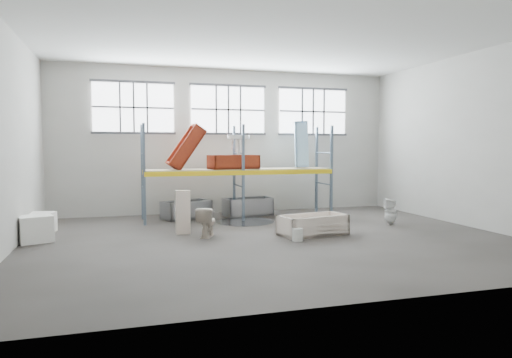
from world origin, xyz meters
name	(u,v)px	position (x,y,z in m)	size (l,w,h in m)	color
floor	(273,240)	(0.00, 0.00, -0.05)	(12.00, 10.00, 0.10)	#4E4843
ceiling	(273,35)	(0.00, 0.00, 5.05)	(12.00, 10.00, 0.10)	silver
wall_back	(228,141)	(0.00, 5.05, 2.50)	(12.00, 0.10, 5.00)	#9E9B93
wall_front	(384,134)	(0.00, -5.05, 2.50)	(12.00, 0.10, 5.00)	#A09D94
wall_left	(3,138)	(-6.05, 0.00, 2.50)	(0.10, 10.00, 5.00)	#AAA69D
wall_right	(474,140)	(6.05, 0.00, 2.50)	(0.10, 10.00, 5.00)	beige
window_left	(134,108)	(-3.20, 4.94, 3.60)	(2.60, 0.04, 1.60)	white
window_mid	(228,110)	(0.00, 4.94, 3.60)	(2.60, 0.04, 1.60)	white
window_right	(313,112)	(3.20, 4.94, 3.60)	(2.60, 0.04, 1.60)	white
rack_upright_la	(144,174)	(-3.00, 2.90, 1.50)	(0.08, 0.08, 3.00)	slate
rack_upright_lb	(142,172)	(-3.00, 4.10, 1.50)	(0.08, 0.08, 3.00)	slate
rack_upright_ma	(243,173)	(0.00, 2.90, 1.50)	(0.08, 0.08, 3.00)	slate
rack_upright_mb	(234,171)	(0.00, 4.10, 1.50)	(0.08, 0.08, 3.00)	slate
rack_upright_ra	(331,171)	(3.00, 2.90, 1.50)	(0.08, 0.08, 3.00)	slate
rack_upright_rb	(317,170)	(3.00, 4.10, 1.50)	(0.08, 0.08, 3.00)	slate
rack_beam_front	(243,173)	(0.00, 2.90, 1.50)	(6.00, 0.10, 0.14)	yellow
rack_beam_back	(234,171)	(0.00, 4.10, 1.50)	(6.00, 0.10, 0.14)	yellow
shelf_deck	(239,169)	(0.00, 3.50, 1.58)	(5.90, 1.10, 0.03)	gray
wet_patch	(245,222)	(0.00, 2.70, 0.00)	(1.80, 1.80, 0.00)	black
bathtub_beige	(313,225)	(1.16, 0.13, 0.26)	(1.79, 0.84, 0.53)	beige
cistern_spare	(299,222)	(0.92, 0.53, 0.28)	(0.44, 0.21, 0.42)	beige
sink_in_tub	(283,227)	(0.49, 0.58, 0.16)	(0.41, 0.41, 0.14)	silver
toilet_beige	(207,222)	(-1.56, 0.67, 0.38)	(0.43, 0.75, 0.77)	beige
cistern_tall	(183,212)	(-2.10, 1.25, 0.58)	(0.37, 0.24, 1.16)	beige
toilet_white	(391,211)	(4.02, 0.98, 0.39)	(0.35, 0.36, 0.78)	white
steel_tub_left	(186,209)	(-1.64, 3.91, 0.28)	(1.55, 0.72, 0.57)	#A5A7AC
steel_tub_right	(248,207)	(0.44, 3.95, 0.29)	(1.61, 0.75, 0.59)	#9C9EA5
rust_tub_flat	(234,162)	(-0.17, 3.48, 1.82)	(1.56, 0.73, 0.44)	maroon
rust_tub_tilted	(186,147)	(-1.68, 3.54, 2.29)	(1.49, 0.70, 0.42)	maroon
sink_on_shelf	(239,153)	(-0.08, 3.17, 2.09)	(0.70, 0.54, 0.62)	silver
blue_tub_upright	(301,144)	(2.20, 3.57, 2.40)	(1.50, 0.71, 0.42)	#9BCAF1
bucket	(298,235)	(0.48, -0.49, 0.16)	(0.27, 0.27, 0.31)	silver
carton_near	(35,229)	(-5.68, 1.19, 0.32)	(0.75, 0.64, 0.64)	white
carton_far	(40,223)	(-5.75, 2.45, 0.27)	(0.65, 0.65, 0.54)	white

